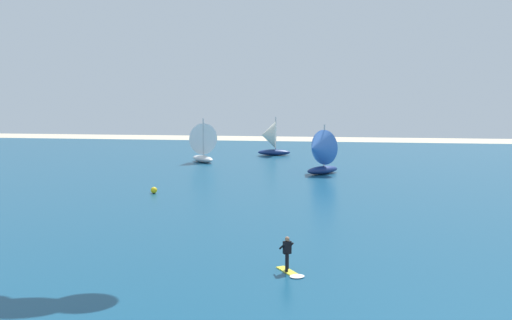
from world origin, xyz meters
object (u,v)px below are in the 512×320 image
Objects in this scene: sailboat_near_shore at (319,152)px; marker_buoy at (154,190)px; sailboat_far_left at (200,142)px; kitesurfer at (289,260)px; sailboat_leading at (270,138)px.

sailboat_near_shore is 9.56× the size of marker_buoy.
sailboat_near_shore is at bearing 46.74° from marker_buoy.
sailboat_far_left is at bearing 95.30° from marker_buoy.
kitesurfer is 46.60m from sailboat_far_left.
marker_buoy is at bearing -84.70° from sailboat_far_left.
kitesurfer is at bearing -70.11° from sailboat_far_left.
sailboat_near_shore is at bearing 90.25° from kitesurfer.
sailboat_far_left reaches higher than kitesurfer.
sailboat_far_left is at bearing 109.89° from kitesurfer.
kitesurfer is 3.43× the size of marker_buoy.
marker_buoy is (-13.46, -14.30, -2.18)m from sailboat_near_shore.
sailboat_leading reaches higher than sailboat_near_shore.
sailboat_far_left is 1.05× the size of sailboat_near_shore.
sailboat_far_left reaches higher than sailboat_near_shore.
marker_buoy is (-13.61, 19.73, -0.32)m from kitesurfer.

